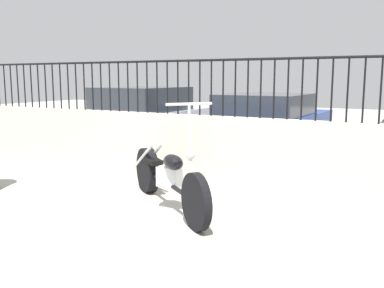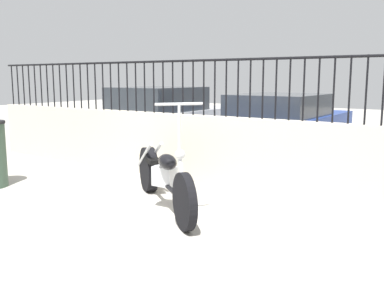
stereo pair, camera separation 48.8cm
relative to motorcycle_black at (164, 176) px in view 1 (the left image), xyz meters
The scene contains 6 objects.
ground_plane 1.12m from the motorcycle_black, 90.25° to the right, with size 40.00×40.00×0.00m, color #ADA89E.
low_wall 1.31m from the motorcycle_black, 90.20° to the left, with size 10.21×0.18×1.03m.
fence_railing 1.78m from the motorcycle_black, 90.20° to the left, with size 10.21×0.04×0.84m.
motorcycle_black is the anchor object (origin of this frame).
car_silver 4.97m from the motorcycle_black, 127.91° to the left, with size 1.88×4.12×1.38m.
car_blue 4.19m from the motorcycle_black, 91.57° to the left, with size 1.82×4.04×1.27m.
Camera 1 is at (2.86, -3.34, 1.60)m, focal length 40.00 mm.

